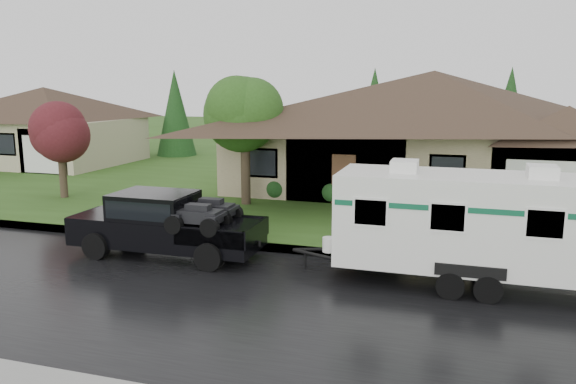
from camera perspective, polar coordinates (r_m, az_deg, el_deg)
The scene contains 11 objects.
ground at distance 15.05m, azimuth 3.29°, elevation -8.94°, with size 140.00×140.00×0.00m, color #2D4F18.
road at distance 13.25m, azimuth 1.16°, elevation -11.73°, with size 140.00×8.00×0.01m, color black.
curb at distance 17.11m, azimuth 5.12°, elevation -6.24°, with size 140.00×0.50×0.15m, color gray.
lawn at distance 29.39m, azimuth 10.35°, elevation 0.84°, with size 140.00×26.00×0.15m, color #2D4F18.
house_main at distance 27.66m, azimuth 15.06°, elevation 7.37°, with size 19.44×10.80×6.90m.
house_far at distance 38.91m, azimuth -23.30°, elevation 6.84°, with size 10.80×8.64×5.80m.
tree_left_green at distance 23.27m, azimuth -4.42°, elevation 8.22°, with size 3.39×3.39×5.61m.
tree_red at distance 26.62m, azimuth -22.18°, elevation 5.67°, with size 2.54×2.54×4.21m.
shrub_row at distance 23.53m, azimuth 13.54°, elevation -0.34°, with size 13.60×1.00×1.00m.
pickup_truck at distance 17.29m, azimuth -12.58°, elevation -3.01°, with size 5.76×2.19×1.92m.
travel_trailer at distance 14.94m, azimuth 18.17°, elevation -2.86°, with size 7.11×2.50×3.19m.
Camera 1 is at (3.36, -13.76, 5.09)m, focal length 35.00 mm.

